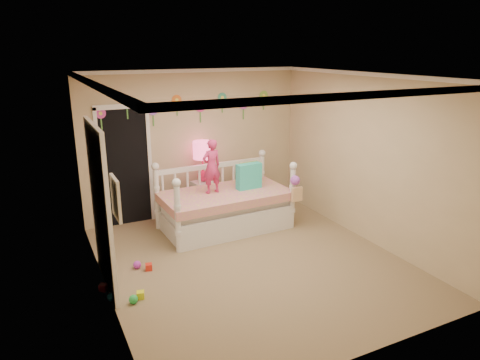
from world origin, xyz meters
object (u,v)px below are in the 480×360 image
child (212,166)px  nightstand (204,198)px  daybed (225,195)px  table_lamp (202,155)px

child → nightstand: child is taller
child → nightstand: bearing=-107.1°
daybed → table_lamp: (-0.10, 0.72, 0.55)m
nightstand → table_lamp: 0.81m
daybed → nightstand: daybed is taller
table_lamp → child: bearing=-99.1°
daybed → child: size_ratio=2.38×
daybed → nightstand: size_ratio=3.34×
daybed → table_lamp: table_lamp is taller
nightstand → child: bearing=-107.8°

